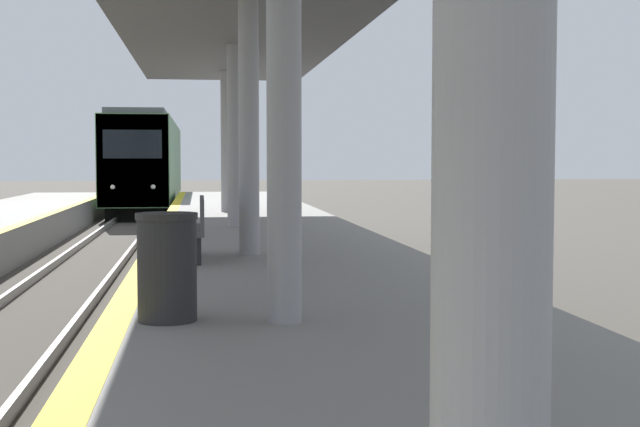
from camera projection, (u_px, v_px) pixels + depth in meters
train at (148, 163)px, 42.44m from camera, size 2.66×19.94×4.29m
trash_bin at (167, 267)px, 8.13m from camera, size 0.57×0.57×0.99m
bench at (194, 227)px, 13.11m from camera, size 0.44×1.77×0.92m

